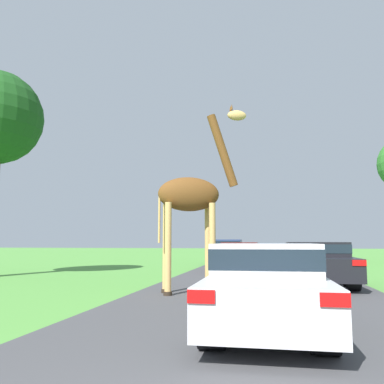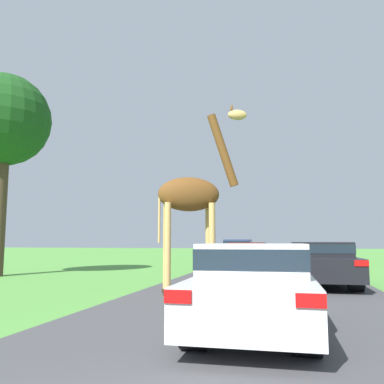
{
  "view_description": "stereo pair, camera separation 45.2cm",
  "coord_description": "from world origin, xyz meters",
  "px_view_note": "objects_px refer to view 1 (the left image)",
  "views": [
    {
      "loc": [
        0.23,
        -1.92,
        1.4
      ],
      "look_at": [
        -1.76,
        9.08,
        2.76
      ],
      "focal_mm": 38.0,
      "sensor_mm": 36.0,
      "label": 1
    },
    {
      "loc": [
        0.67,
        -1.83,
        1.4
      ],
      "look_at": [
        -1.76,
        9.08,
        2.76
      ],
      "focal_mm": 38.0,
      "sensor_mm": 36.0,
      "label": 2
    }
  ],
  "objects_px": {
    "car_queue_right": "(229,251)",
    "car_queue_left": "(317,262)",
    "giraffe_near_road": "(193,200)",
    "car_far_ahead": "(299,252)",
    "car_lead_maroon": "(266,284)",
    "car_verge_right": "(240,255)"
  },
  "relations": [
    {
      "from": "car_queue_right",
      "to": "car_queue_left",
      "type": "xyz_separation_m",
      "value": [
        3.9,
        -11.66,
        -0.05
      ]
    },
    {
      "from": "giraffe_near_road",
      "to": "car_far_ahead",
      "type": "height_order",
      "value": "giraffe_near_road"
    },
    {
      "from": "car_lead_maroon",
      "to": "car_queue_right",
      "type": "distance_m",
      "value": 18.92
    },
    {
      "from": "car_queue_right",
      "to": "car_far_ahead",
      "type": "bearing_deg",
      "value": 37.9
    },
    {
      "from": "giraffe_near_road",
      "to": "car_queue_right",
      "type": "height_order",
      "value": "giraffe_near_road"
    },
    {
      "from": "car_verge_right",
      "to": "car_far_ahead",
      "type": "bearing_deg",
      "value": 69.19
    },
    {
      "from": "car_queue_right",
      "to": "car_queue_left",
      "type": "relative_size",
      "value": 0.91
    },
    {
      "from": "car_queue_right",
      "to": "car_far_ahead",
      "type": "relative_size",
      "value": 0.91
    },
    {
      "from": "car_lead_maroon",
      "to": "giraffe_near_road",
      "type": "bearing_deg",
      "value": 114.43
    },
    {
      "from": "car_queue_left",
      "to": "car_verge_right",
      "type": "relative_size",
      "value": 1.03
    },
    {
      "from": "giraffe_near_road",
      "to": "car_lead_maroon",
      "type": "relative_size",
      "value": 1.28
    },
    {
      "from": "giraffe_near_road",
      "to": "car_queue_left",
      "type": "bearing_deg",
      "value": 108.15
    },
    {
      "from": "car_lead_maroon",
      "to": "car_verge_right",
      "type": "xyz_separation_m",
      "value": [
        -1.22,
        13.24,
        0.0
      ]
    },
    {
      "from": "car_queue_left",
      "to": "car_far_ahead",
      "type": "xyz_separation_m",
      "value": [
        0.59,
        15.15,
        -0.04
      ]
    },
    {
      "from": "car_queue_right",
      "to": "car_far_ahead",
      "type": "distance_m",
      "value": 5.69
    },
    {
      "from": "giraffe_near_road",
      "to": "car_queue_right",
      "type": "bearing_deg",
      "value": 161.47
    },
    {
      "from": "car_queue_left",
      "to": "car_far_ahead",
      "type": "distance_m",
      "value": 15.16
    },
    {
      "from": "giraffe_near_road",
      "to": "car_verge_right",
      "type": "distance_m",
      "value": 9.13
    },
    {
      "from": "car_queue_left",
      "to": "car_far_ahead",
      "type": "relative_size",
      "value": 1.0
    },
    {
      "from": "car_queue_left",
      "to": "car_queue_right",
      "type": "bearing_deg",
      "value": 108.5
    },
    {
      "from": "car_verge_right",
      "to": "car_queue_right",
      "type": "bearing_deg",
      "value": 100.79
    },
    {
      "from": "car_queue_right",
      "to": "car_verge_right",
      "type": "height_order",
      "value": "car_queue_right"
    }
  ]
}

